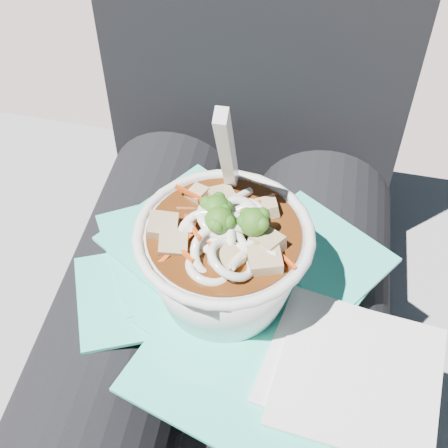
% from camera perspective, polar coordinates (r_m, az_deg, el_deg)
% --- Properties ---
extents(stone_ledge, '(1.02, 0.54, 0.44)m').
position_cam_1_polar(stone_ledge, '(0.99, 1.02, -12.70)').
color(stone_ledge, slate).
rests_on(stone_ledge, ground).
extents(lap, '(0.35, 0.48, 0.16)m').
position_cam_1_polar(lap, '(0.66, -0.85, -11.00)').
color(lap, black).
rests_on(lap, stone_ledge).
extents(person_body, '(0.34, 0.94, 0.99)m').
position_cam_1_polar(person_body, '(0.69, 0.58, -3.39)').
color(person_body, black).
rests_on(person_body, ground).
extents(plastic_bag, '(0.33, 0.34, 0.01)m').
position_cam_1_polar(plastic_bag, '(0.58, 1.52, -7.06)').
color(plastic_bag, '#30C9AB').
rests_on(plastic_bag, lap).
extents(napkins, '(0.16, 0.16, 0.01)m').
position_cam_1_polar(napkins, '(0.54, 11.38, -12.87)').
color(napkins, silver).
rests_on(napkins, plastic_bag).
extents(udon_bowl, '(0.17, 0.17, 0.20)m').
position_cam_1_polar(udon_bowl, '(0.53, 0.02, -2.86)').
color(udon_bowl, silver).
rests_on(udon_bowl, plastic_bag).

